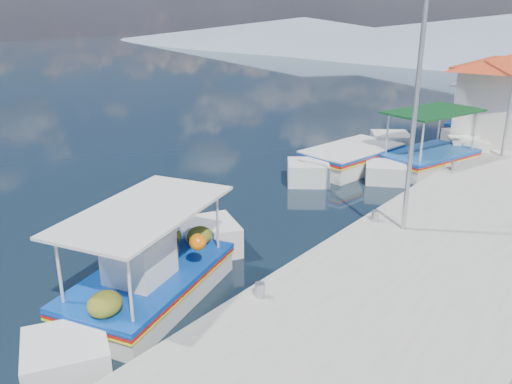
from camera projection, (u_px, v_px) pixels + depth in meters
The scene contains 8 objects.
ground at pixel (221, 226), 15.21m from camera, with size 160.00×160.00×0.00m, color black.
quay at pixel (498, 206), 16.04m from camera, with size 5.00×44.00×0.50m, color #AEABA3.
bollards at pixel (423, 185), 16.59m from camera, with size 0.20×17.20×0.30m.
main_caique at pixel (152, 281), 11.30m from camera, with size 3.28×6.88×2.35m.
caique_green_canopy at pixel (428, 160), 20.30m from camera, with size 3.24×6.56×2.55m.
caique_blue_hull at pixel (353, 160), 20.45m from camera, with size 2.78×7.08×1.27m.
caique_far at pixel (482, 124), 25.59m from camera, with size 2.92×8.19×2.88m.
lamp_post_near at pixel (412, 100), 12.72m from camera, with size 1.21×0.14×6.00m.
Camera 1 is at (9.55, -10.27, 6.04)m, focal length 37.13 mm.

